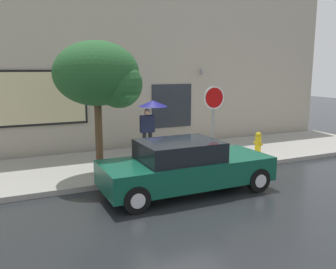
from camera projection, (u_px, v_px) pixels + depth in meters
ground_plane at (184, 190)px, 9.58m from camera, size 60.00×60.00×0.00m
sidewalk at (144, 162)px, 12.24m from camera, size 20.00×4.00×0.15m
building_facade at (119, 62)px, 13.84m from camera, size 20.00×0.67×7.00m
parked_car at (185, 167)px, 9.37m from camera, size 4.52×1.89×1.39m
fire_hydrant at (258, 143)px, 13.07m from camera, size 0.30×0.44×0.80m
pedestrian_with_umbrella at (151, 112)px, 12.56m from camera, size 1.04×1.04×1.98m
street_tree at (101, 76)px, 10.08m from camera, size 2.45×2.08×3.86m
stop_sign at (214, 109)px, 11.73m from camera, size 0.76×0.10×2.52m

